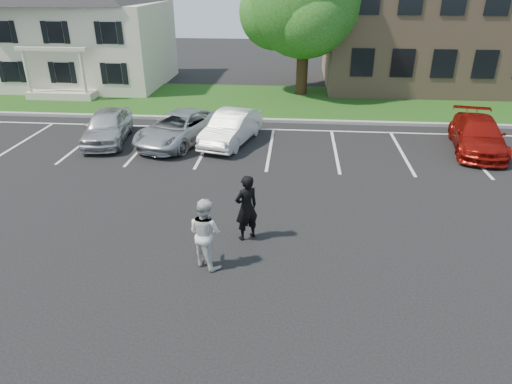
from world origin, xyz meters
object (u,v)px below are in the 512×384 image
car_silver_minivan (179,128)px  car_red_compact (478,135)px  house (85,25)px  car_white_sedan (231,128)px  man_white_shirt (205,233)px  tree (306,3)px  car_silver_west (107,126)px  man_black_suit (246,208)px  office_building (500,20)px

car_silver_minivan → car_red_compact: bearing=20.2°
house → car_red_compact: size_ratio=2.17×
car_white_sedan → car_red_compact: (10.55, -0.03, -0.01)m
man_white_shirt → car_red_compact: (9.90, 9.45, -0.26)m
tree → car_white_sedan: size_ratio=2.07×
car_silver_minivan → man_white_shirt: bearing=-52.9°
car_silver_minivan → car_silver_west: bearing=-158.4°
car_silver_minivan → car_red_compact: car_red_compact is taller
house → car_silver_minivan: bearing=-52.3°
man_black_suit → tree: bearing=-131.8°
car_silver_minivan → car_red_compact: 12.87m
man_white_shirt → office_building: bearing=-90.1°
man_white_shirt → car_silver_west: size_ratio=0.45×
tree → man_white_shirt: 19.69m
office_building → man_white_shirt: office_building is taller
office_building → car_red_compact: bearing=-111.3°
office_building → tree: 13.20m
tree → car_white_sedan: bearing=-108.5°
tree → car_white_sedan: (-3.20, -9.54, -4.65)m
house → car_red_compact: 24.77m
office_building → car_white_sedan: office_building is taller
tree → car_silver_minivan: tree is taller
car_silver_west → tree: bearing=39.8°
car_red_compact → tree: bearing=137.2°
man_white_shirt → car_silver_west: bearing=-22.6°
office_building → car_silver_west: office_building is taller
house → man_black_suit: size_ratio=5.30×
man_black_suit → man_white_shirt: 1.67m
office_building → man_white_shirt: 27.59m
man_white_shirt → house: bearing=-27.0°
tree → car_silver_west: 13.96m
car_white_sedan → office_building: bearing=54.9°
man_white_shirt → car_red_compact: man_white_shirt is taller
office_building → tree: bearing=-163.1°
man_black_suit → car_red_compact: bearing=-174.7°
car_silver_west → car_red_compact: 16.09m
man_black_suit → car_silver_minivan: size_ratio=0.40×
house → car_silver_west: 13.35m
office_building → man_white_shirt: (-15.12, -22.86, -3.21)m
man_white_shirt → car_silver_west: 11.06m
office_building → car_white_sedan: bearing=-139.7°
office_building → man_white_shirt: bearing=-123.5°
man_white_shirt → car_white_sedan: man_white_shirt is taller
house → car_silver_west: house is taller
car_silver_minivan → car_white_sedan: car_white_sedan is taller
tree → office_building: bearing=16.9°
house → tree: size_ratio=1.17×
office_building → car_red_compact: 14.80m
car_silver_minivan → man_black_suit: bearing=-44.5°
car_silver_west → car_white_sedan: 5.55m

